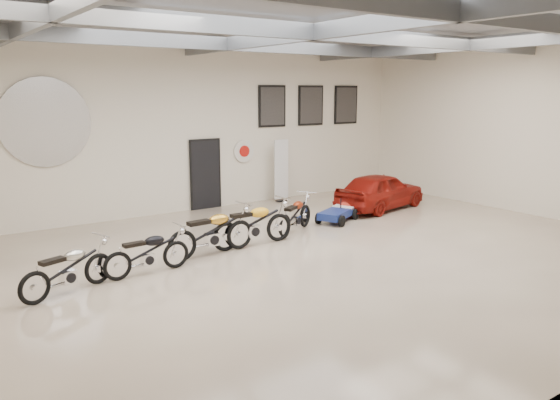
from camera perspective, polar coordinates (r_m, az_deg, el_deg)
floor at (r=12.00m, az=3.30°, el=-6.08°), size 16.00×12.00×0.01m
ceiling at (r=11.54m, az=3.59°, el=18.34°), size 16.00×12.00×0.01m
back_wall at (r=16.62m, az=-9.58°, el=7.42°), size 16.00×0.02×5.00m
right_wall at (r=17.60m, az=24.51°, el=6.77°), size 0.02×12.00×5.00m
ceiling_beams at (r=11.51m, az=3.57°, el=17.11°), size 15.80×11.80×0.32m
door at (r=16.95m, az=-7.82°, el=2.61°), size 0.92×0.08×2.10m
logo_plaque at (r=15.27m, az=-23.33°, el=7.46°), size 2.30×0.06×1.16m
poster_left at (r=18.04m, az=-0.84°, el=9.77°), size 1.05×0.08×1.35m
poster_mid at (r=18.99m, az=3.23°, el=9.83°), size 1.05×0.08×1.35m
poster_right at (r=20.01m, az=6.89°, el=9.85°), size 1.05×0.08×1.35m
oil_sign at (r=17.54m, az=-3.80°, el=5.12°), size 0.72×0.10×0.72m
banner_stand at (r=17.87m, az=0.12°, el=2.98°), size 0.55×0.24×1.99m
motorcycle_silver at (r=10.52m, az=-21.34°, el=-6.66°), size 1.91×1.15×0.95m
motorcycle_black at (r=11.15m, az=-13.70°, el=-5.28°), size 1.80×0.66×0.92m
motorcycle_gold at (r=12.16m, az=-7.15°, el=-3.24°), size 2.14×0.77×1.10m
motorcycle_yellow at (r=12.78m, az=-2.85°, el=-2.45°), size 2.11×0.67×1.09m
motorcycle_red at (r=14.01m, az=1.61°, el=-1.49°), size 1.89×1.41×0.96m
go_kart at (r=15.42m, az=6.26°, el=-0.99°), size 1.91×1.45×0.63m
vintage_car at (r=17.06m, az=10.43°, el=0.96°), size 1.97×3.56×1.15m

